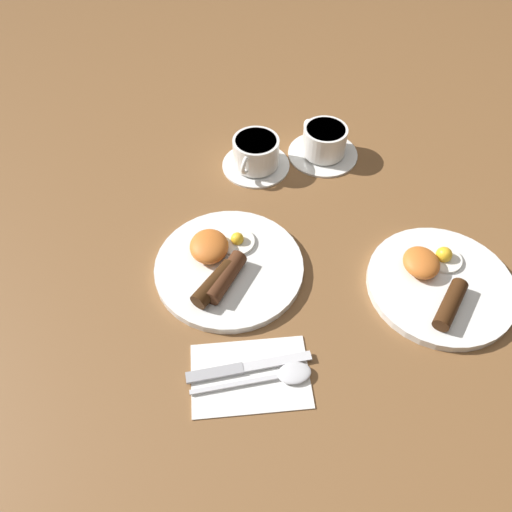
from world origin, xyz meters
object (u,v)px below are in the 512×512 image
Objects in this scene: teacup_far at (324,143)px; spoon at (282,375)px; teacup_near at (256,155)px; knife at (242,368)px; breakfast_plate_near at (226,265)px; breakfast_plate_far at (439,282)px.

spoon is (0.50, -0.16, -0.02)m from teacup_far.
teacup_near is 0.46m from knife.
teacup_near reaches higher than knife.
teacup_far is 0.52m from spoon.
teacup_far reaches higher than breakfast_plate_near.
spoon is at bearing 18.00° from breakfast_plate_near.
teacup_near is 0.48m from spoon.
teacup_near is 0.77× the size of spoon.
teacup_near reaches higher than breakfast_plate_far.
breakfast_plate_far is (0.07, 0.35, -0.00)m from breakfast_plate_near.
spoon is (0.48, -0.01, -0.02)m from teacup_near.
breakfast_plate_near is 1.04× the size of breakfast_plate_far.
knife is at bearing 157.11° from spoon.
teacup_near reaches higher than spoon.
spoon is at bearing -23.20° from knife.
breakfast_plate_near is at bearing -101.80° from breakfast_plate_far.
spoon is at bearing -1.53° from teacup_near.
teacup_near is at bearing 83.70° from spoon.
breakfast_plate_near is 1.84× the size of teacup_near.
breakfast_plate_far is 1.76× the size of teacup_near.
breakfast_plate_near is at bearing 87.97° from knife.
teacup_near is 0.73× the size of knife.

